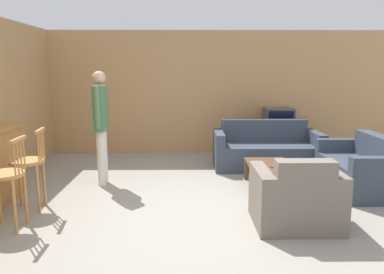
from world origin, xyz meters
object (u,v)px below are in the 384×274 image
Objects in this scene: tv at (278,119)px; person_by_window at (101,121)px; bar_chair_near at (6,180)px; book_on_table at (277,167)px; loveseat_right at (360,170)px; tv_unit at (277,143)px; armchair_near at (296,199)px; couch_far at (266,151)px; bar_chair_mid at (29,166)px; coffee_table at (269,168)px.

person_by_window is at bearing -148.33° from tv.
book_on_table is at bearing 21.21° from bar_chair_near.
person_by_window reaches higher than loveseat_right.
tv_unit is (3.91, 3.69, -0.30)m from bar_chair_near.
loveseat_right reaches higher than tv_unit.
armchair_near is at bearing -100.01° from tv_unit.
book_on_table is at bearing -95.22° from couch_far.
armchair_near is (-0.20, -2.65, 0.00)m from couch_far.
bar_chair_near is 4.82m from loveseat_right.
book_on_table is at bearing 11.80° from bar_chair_mid.
person_by_window is (-2.59, 1.62, 0.69)m from armchair_near.
coffee_table is (3.27, 1.49, -0.26)m from bar_chair_near.
couch_far is 3.05m from person_by_window.
bar_chair_mid is 0.97× the size of tv_unit.
person_by_window reaches higher than armchair_near.
couch_far is 1.09× the size of person_by_window.
tv_unit reaches higher than coffee_table.
loveseat_right is at bearing -4.51° from coffee_table.
armchair_near is 1.62× the size of tv.
armchair_near reaches higher than coffee_table.
tv_unit is (0.44, 0.96, -0.04)m from couch_far.
person_by_window reaches higher than tv_unit.
tv_unit is (3.91, 3.09, -0.30)m from bar_chair_mid.
bar_chair_mid is at bearing -148.52° from couch_far.
tv_unit is 2.46m from book_on_table.
couch_far is at bearing 31.48° from bar_chair_mid.
couch_far is 1.15m from tv.
tv is (3.91, 3.08, 0.20)m from bar_chair_mid.
armchair_near is 4.61× the size of book_on_table.
loveseat_right is at bearing -73.11° from tv_unit.
bar_chair_near is at bearing -178.76° from armchair_near.
bar_chair_mid is 1.11× the size of armchair_near.
person_by_window reaches higher than bar_chair_mid.
loveseat_right is (4.61, 0.79, -0.27)m from bar_chair_mid.
tv_unit is at bearing 65.49° from couch_far.
loveseat_right is 1.27m from book_on_table.
bar_chair_mid is at bearing -170.31° from loveseat_right.
bar_chair_near is 0.59× the size of person_by_window.
person_by_window is (-3.93, 0.31, 0.70)m from loveseat_right.
couch_far is 1.06m from tv_unit.
bar_chair_near is at bearing -136.68° from tv_unit.
book_on_table is at bearing -8.51° from person_by_window.
bar_chair_near reaches higher than coffee_table.
tv reaches higher than book_on_table.
loveseat_right is 1.36× the size of tv_unit.
bar_chair_mid is 5.10× the size of book_on_table.
bar_chair_mid is 1.10× the size of coffee_table.
couch_far is 3.27× the size of tv.
person_by_window is at bearing 58.06° from bar_chair_mid.
person_by_window is (-2.58, 0.20, 0.69)m from coffee_table.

